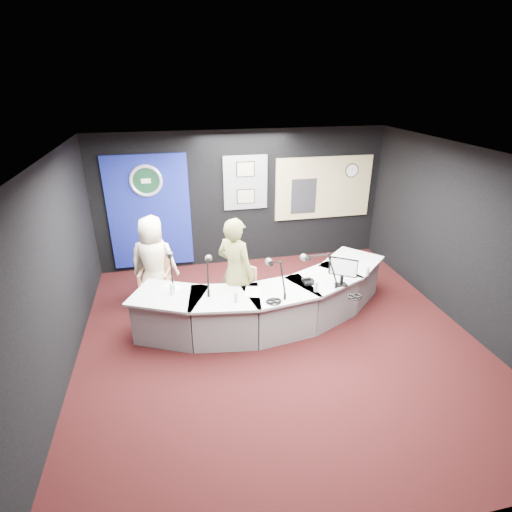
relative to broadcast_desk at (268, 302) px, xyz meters
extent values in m
plane|color=black|center=(0.05, -0.55, -0.38)|extent=(6.00, 6.00, 0.00)
cube|color=silver|center=(0.05, -0.55, 2.42)|extent=(6.00, 6.00, 0.02)
cube|color=black|center=(0.05, 2.45, 1.02)|extent=(6.00, 0.02, 2.80)
cube|color=black|center=(0.05, -3.55, 1.02)|extent=(6.00, 0.02, 2.80)
cube|color=black|center=(-2.95, -0.55, 1.02)|extent=(0.02, 6.00, 2.80)
cube|color=black|center=(3.05, -0.55, 1.02)|extent=(0.02, 6.00, 2.80)
cube|color=navy|center=(-1.85, 2.42, 0.88)|extent=(1.60, 0.05, 2.30)
torus|color=silver|center=(-1.85, 2.38, 1.52)|extent=(0.63, 0.07, 0.63)
cylinder|color=#0D321B|center=(-1.85, 2.38, 1.52)|extent=(0.48, 0.01, 0.48)
cube|color=slate|center=(0.10, 2.42, 1.38)|extent=(0.90, 0.04, 1.10)
cube|color=gray|center=(0.10, 2.39, 1.65)|extent=(0.34, 0.02, 0.27)
cube|color=gray|center=(0.10, 2.39, 1.09)|extent=(0.34, 0.02, 0.27)
cube|color=tan|center=(1.80, 2.42, 1.18)|extent=(2.12, 0.06, 1.32)
cube|color=#F9DB9D|center=(1.80, 2.41, 1.18)|extent=(2.00, 0.02, 1.20)
cube|color=black|center=(1.35, 2.39, 1.03)|extent=(0.55, 0.02, 0.75)
cylinder|color=white|center=(2.40, 2.39, 1.52)|extent=(0.28, 0.01, 0.28)
cube|color=gray|center=(-1.88, 1.23, 0.24)|extent=(0.51, 0.22, 0.70)
imported|color=#FFF1CB|center=(-1.79, 0.98, 0.45)|extent=(0.90, 0.69, 1.64)
imported|color=olive|center=(-0.51, 0.13, 0.53)|extent=(0.77, 0.78, 1.81)
cube|color=black|center=(1.08, -0.36, 0.70)|extent=(0.39, 0.28, 0.31)
cube|color=black|center=(0.61, -0.20, 0.40)|extent=(0.19, 0.16, 0.05)
torus|color=black|center=(1.13, -0.75, 0.39)|extent=(0.24, 0.24, 0.04)
torus|color=black|center=(-0.08, -0.63, 0.39)|extent=(0.24, 0.24, 0.04)
cube|color=white|center=(-1.51, 0.14, 0.38)|extent=(0.36, 0.38, 0.00)
cube|color=white|center=(-0.31, -0.27, 0.38)|extent=(0.31, 0.38, 0.00)
camera|label=1|loc=(-1.38, -5.45, 3.38)|focal=28.00mm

